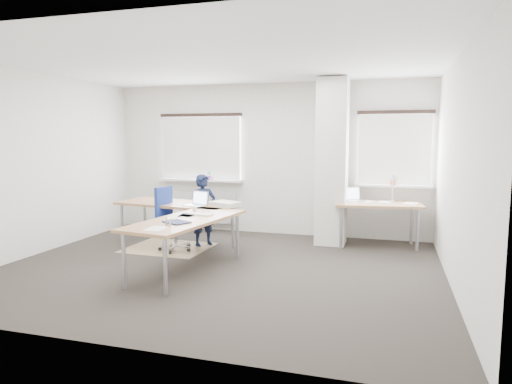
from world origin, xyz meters
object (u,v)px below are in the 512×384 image
(desk_side, at_px, (377,206))
(person, at_px, (204,210))
(task_chair, at_px, (173,233))
(desk_main, at_px, (184,212))

(desk_side, distance_m, person, 2.89)
(task_chair, xyz_separation_m, person, (0.34, 0.45, 0.32))
(desk_side, bearing_deg, desk_main, -158.07)
(task_chair, distance_m, person, 0.65)
(desk_side, xyz_separation_m, person, (-2.78, -0.77, -0.09))
(desk_side, bearing_deg, person, -172.51)
(desk_main, bearing_deg, person, 99.83)
(desk_main, distance_m, person, 0.82)
(task_chair, bearing_deg, desk_main, -34.26)
(desk_side, relative_size, person, 1.24)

